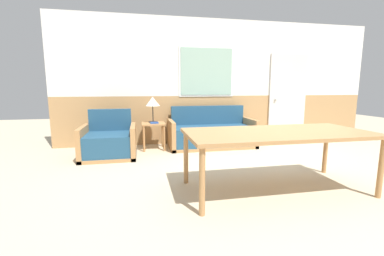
# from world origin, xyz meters

# --- Properties ---
(ground_plane) EXTENTS (16.00, 16.00, 0.00)m
(ground_plane) POSITION_xyz_m (0.00, 0.00, 0.00)
(ground_plane) COLOR beige
(wall_back) EXTENTS (7.20, 0.09, 2.70)m
(wall_back) POSITION_xyz_m (-0.01, 2.63, 1.36)
(wall_back) COLOR tan
(wall_back) RESTS_ON ground_plane
(couch) EXTENTS (1.77, 0.79, 0.84)m
(couch) POSITION_xyz_m (-0.36, 2.13, 0.26)
(couch) COLOR #B27F4C
(couch) RESTS_ON ground_plane
(armchair) EXTENTS (0.93, 0.86, 0.83)m
(armchair) POSITION_xyz_m (-2.38, 1.73, 0.25)
(armchair) COLOR #B27F4C
(armchair) RESTS_ON ground_plane
(side_table) EXTENTS (0.45, 0.45, 0.54)m
(side_table) POSITION_xyz_m (-1.56, 2.15, 0.43)
(side_table) COLOR #B27F4C
(side_table) RESTS_ON ground_plane
(table_lamp) EXTENTS (0.28, 0.28, 0.51)m
(table_lamp) POSITION_xyz_m (-1.56, 2.23, 0.94)
(table_lamp) COLOR #262628
(table_lamp) RESTS_ON side_table
(book_stack) EXTENTS (0.16, 0.12, 0.02)m
(book_stack) POSITION_xyz_m (-1.55, 2.06, 0.55)
(book_stack) COLOR #234799
(book_stack) RESTS_ON side_table
(dining_table) EXTENTS (2.17, 1.00, 0.72)m
(dining_table) POSITION_xyz_m (-0.23, -0.25, 0.67)
(dining_table) COLOR #B27F4C
(dining_table) RESTS_ON ground_plane
(entry_door) EXTENTS (0.93, 0.09, 2.00)m
(entry_door) POSITION_xyz_m (1.62, 2.57, 1.00)
(entry_door) COLOR silver
(entry_door) RESTS_ON ground_plane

